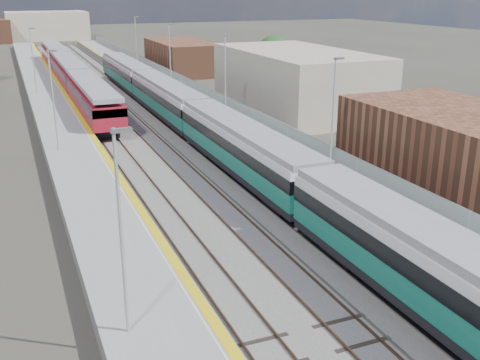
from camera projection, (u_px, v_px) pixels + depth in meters
ground at (143, 112)px, 60.96m from camera, size 320.00×320.00×0.00m
ballast_bed at (118, 109)px, 62.33m from camera, size 10.50×155.00×0.06m
tracks at (120, 105)px, 63.99m from camera, size 8.96×160.00×0.17m
platform_right at (183, 99)px, 64.87m from camera, size 4.70×155.00×8.52m
platform_left at (53, 109)px, 59.71m from camera, size 4.30×155.00×8.52m
green_train at (199, 118)px, 47.67m from camera, size 2.90×80.65×3.19m
red_train at (70, 72)px, 74.01m from camera, size 2.99×60.60×3.77m
tree_d at (273, 51)px, 82.26m from camera, size 4.62×4.62×6.26m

